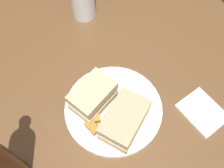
{
  "coord_description": "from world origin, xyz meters",
  "views": [
    {
      "loc": [
        -0.34,
        0.16,
        1.29
      ],
      "look_at": [
        -0.05,
        0.02,
        0.73
      ],
      "focal_mm": 39.68,
      "sensor_mm": 36.0,
      "label": 1
    }
  ],
  "objects_px": {
    "plate": "(113,109)",
    "napkin": "(202,112)",
    "sandwich_half_left": "(93,96)",
    "sandwich_half_right": "(124,120)"
  },
  "relations": [
    {
      "from": "plate",
      "to": "napkin",
      "type": "xyz_separation_m",
      "value": [
        -0.11,
        -0.2,
        -0.0
      ]
    },
    {
      "from": "plate",
      "to": "sandwich_half_left",
      "type": "height_order",
      "value": "sandwich_half_left"
    },
    {
      "from": "sandwich_half_left",
      "to": "sandwich_half_right",
      "type": "distance_m",
      "value": 0.1
    },
    {
      "from": "plate",
      "to": "sandwich_half_left",
      "type": "bearing_deg",
      "value": 47.24
    },
    {
      "from": "sandwich_half_left",
      "to": "sandwich_half_right",
      "type": "xyz_separation_m",
      "value": [
        -0.09,
        -0.04,
        -0.0
      ]
    },
    {
      "from": "sandwich_half_right",
      "to": "sandwich_half_left",
      "type": "bearing_deg",
      "value": 24.8
    },
    {
      "from": "plate",
      "to": "sandwich_half_left",
      "type": "relative_size",
      "value": 1.92
    },
    {
      "from": "sandwich_half_right",
      "to": "napkin",
      "type": "relative_size",
      "value": 1.32
    },
    {
      "from": "plate",
      "to": "sandwich_half_right",
      "type": "relative_size",
      "value": 1.7
    },
    {
      "from": "plate",
      "to": "napkin",
      "type": "height_order",
      "value": "plate"
    }
  ]
}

